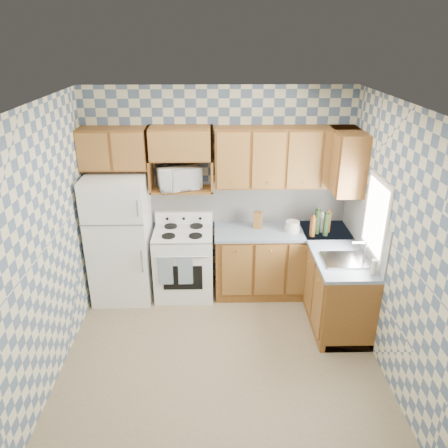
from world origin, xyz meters
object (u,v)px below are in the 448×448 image
(refrigerator, at_px, (120,238))
(electric_kettle, at_px, (323,223))
(stove_body, at_px, (184,263))
(microwave, at_px, (178,177))

(refrigerator, xyz_separation_m, electric_kettle, (2.61, 0.02, 0.18))
(refrigerator, bearing_deg, stove_body, 1.78)
(microwave, bearing_deg, refrigerator, 174.93)
(electric_kettle, bearing_deg, stove_body, 179.83)
(refrigerator, distance_m, electric_kettle, 2.61)
(microwave, bearing_deg, electric_kettle, -24.79)
(microwave, bearing_deg, stove_body, -95.28)
(microwave, xyz_separation_m, electric_kettle, (1.84, -0.17, -0.58))
(refrigerator, bearing_deg, electric_kettle, 0.43)
(stove_body, bearing_deg, refrigerator, -178.22)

